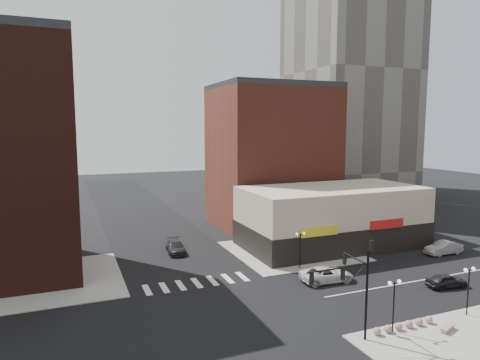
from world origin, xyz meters
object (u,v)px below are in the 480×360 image
traffic_signal (353,278)px  stone_bench (447,328)px  street_lamp_ne (300,241)px  dark_sedan_north (175,247)px  street_lamp_se_a (394,293)px  street_lamp_se_b (469,279)px  dark_sedan_east (447,281)px  white_suv (326,274)px  silver_sedan (444,248)px

traffic_signal → stone_bench: 9.26m
street_lamp_ne → dark_sedan_north: (-11.54, 11.59, -2.54)m
street_lamp_se_a → street_lamp_se_b: same height
street_lamp_ne → stone_bench: 18.06m
stone_bench → dark_sedan_east: bearing=22.6°
dark_sedan_north → stone_bench: 32.60m
street_lamp_ne → traffic_signal: bearing=-106.7°
street_lamp_se_b → white_suv: size_ratio=0.74×
street_lamp_se_b → dark_sedan_east: size_ratio=1.00×
street_lamp_se_a → dark_sedan_east: (11.80, 5.54, -2.58)m
street_lamp_se_b → street_lamp_ne: size_ratio=1.00×
street_lamp_se_b → stone_bench: street_lamp_se_b is taller
silver_sedan → street_lamp_se_b: bearing=-41.5°
traffic_signal → street_lamp_se_b: size_ratio=1.87×
street_lamp_se_a → dark_sedan_north: (-10.54, 27.59, -2.54)m
silver_sedan → dark_sedan_east: bearing=-45.7°
street_lamp_se_a → street_lamp_ne: size_ratio=1.00×
street_lamp_ne → dark_sedan_north: street_lamp_ne is taller
traffic_signal → street_lamp_se_a: 4.12m
dark_sedan_north → street_lamp_se_a: bearing=-63.7°
white_suv → dark_sedan_east: bearing=-116.7°
dark_sedan_east → white_suv: bearing=67.4°
street_lamp_se_a → white_suv: (1.56, 11.51, -2.51)m
white_suv → silver_sedan: (19.20, 2.59, 0.04)m
street_lamp_se_a → dark_sedan_east: street_lamp_se_a is taller
white_suv → street_lamp_se_b: bearing=-147.1°
dark_sedan_east → street_lamp_se_a: bearing=122.8°
dark_sedan_north → traffic_signal: bearing=-70.7°
street_lamp_ne → silver_sedan: bearing=-5.5°
dark_sedan_east → stone_bench: 10.49m
dark_sedan_north → street_lamp_se_b: bearing=-50.7°
traffic_signal → street_lamp_se_b: 11.88m
street_lamp_ne → silver_sedan: 20.00m
traffic_signal → street_lamp_ne: (4.76, 15.83, -1.67)m
street_lamp_se_a → dark_sedan_east: size_ratio=1.00×
white_suv → stone_bench: bearing=-165.5°
silver_sedan → stone_bench: silver_sedan is taller
street_lamp_se_a → dark_sedan_north: bearing=110.9°
traffic_signal → dark_sedan_north: 28.56m
silver_sedan → dark_sedan_north: bearing=-112.7°
silver_sedan → street_lamp_se_a: bearing=-55.2°
traffic_signal → white_suv: bearing=64.9°
traffic_signal → dark_sedan_north: size_ratio=1.51×
traffic_signal → white_suv: (5.32, 11.34, -4.18)m
silver_sedan → dark_sedan_north: silver_sedan is taller
dark_sedan_east → silver_sedan: (8.96, 8.56, 0.11)m
white_suv → dark_sedan_north: (-12.10, 16.08, -0.03)m
street_lamp_se_a → silver_sedan: bearing=34.2°
street_lamp_se_b → dark_sedan_north: street_lamp_se_b is taller
stone_bench → street_lamp_se_a: bearing=139.2°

